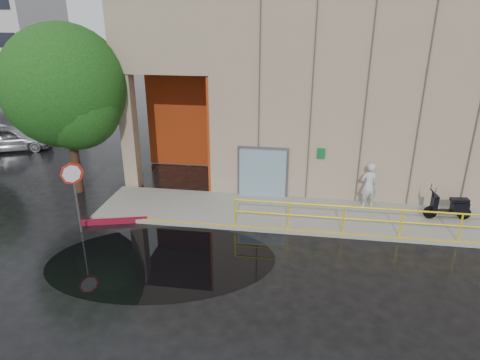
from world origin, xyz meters
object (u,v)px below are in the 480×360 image
object	(u,v)px
person	(369,185)
scooter	(450,200)
stop_sign	(73,182)
red_curb	(114,221)
car_c	(72,121)
tree_near	(67,91)
car_a	(11,138)

from	to	relation	value
person	scooter	bearing A→B (deg)	147.79
stop_sign	red_curb	xyz separation A→B (m)	(0.90, 0.81, -1.82)
stop_sign	car_c	world-z (taller)	stop_sign
red_curb	tree_near	bearing A→B (deg)	135.54
red_curb	car_c	bearing A→B (deg)	124.29
red_curb	car_a	bearing A→B (deg)	141.06
person	red_curb	world-z (taller)	person
red_curb	car_a	xyz separation A→B (m)	(-9.39, 7.59, 0.62)
car_a	red_curb	bearing A→B (deg)	-149.47
person	stop_sign	xyz separation A→B (m)	(-10.28, -3.42, 0.86)
scooter	stop_sign	xyz separation A→B (m)	(-13.11, -2.75, 1.01)
person	car_c	bearing A→B (deg)	-47.24
person	car_c	xyz separation A→B (m)	(-17.64, 9.49, -0.42)
red_curb	tree_near	size ratio (longest dim) A/B	0.34
stop_sign	tree_near	bearing A→B (deg)	95.07
scooter	stop_sign	size ratio (longest dim) A/B	0.66
car_c	scooter	bearing A→B (deg)	-106.33
stop_sign	red_curb	size ratio (longest dim) A/B	1.10
car_a	scooter	bearing A→B (deg)	-125.17
person	stop_sign	size ratio (longest dim) A/B	0.69
scooter	red_curb	bearing A→B (deg)	-176.13
scooter	tree_near	world-z (taller)	tree_near
scooter	car_c	distance (m)	22.85
person	car_c	size ratio (longest dim) A/B	0.42
scooter	red_curb	xyz separation A→B (m)	(-12.21, -1.94, -0.82)
scooter	tree_near	distance (m)	15.22
stop_sign	red_curb	bearing A→B (deg)	20.16
stop_sign	scooter	bearing A→B (deg)	-9.97
person	stop_sign	distance (m)	10.87
car_a	stop_sign	bearing A→B (deg)	-155.20
scooter	car_a	xyz separation A→B (m)	(-21.60, 5.65, -0.20)
person	car_a	world-z (taller)	person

